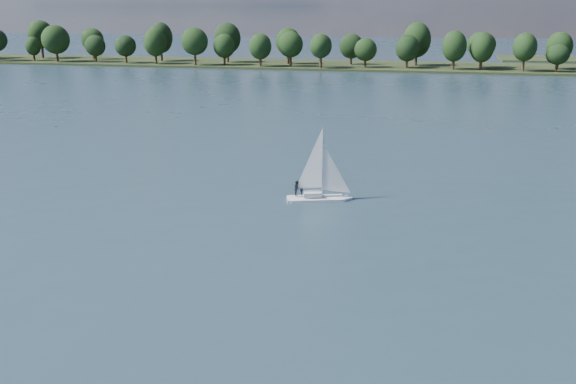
% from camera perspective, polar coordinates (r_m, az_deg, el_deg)
% --- Properties ---
extents(ground, '(700.00, 700.00, 0.00)m').
position_cam_1_polar(ground, '(131.84, 2.14, 6.83)').
color(ground, '#233342').
rests_on(ground, ground).
extents(far_shore, '(660.00, 40.00, 1.50)m').
position_cam_1_polar(far_shore, '(242.00, 7.17, 10.99)').
color(far_shore, black).
rests_on(far_shore, ground).
extents(sailboat, '(7.13, 3.90, 9.04)m').
position_cam_1_polar(sailboat, '(72.91, 2.50, 1.15)').
color(sailboat, silver).
rests_on(sailboat, ground).
extents(treeline, '(563.02, 73.54, 18.39)m').
position_cam_1_polar(treeline, '(239.22, 3.89, 12.96)').
color(treeline, black).
rests_on(treeline, ground).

